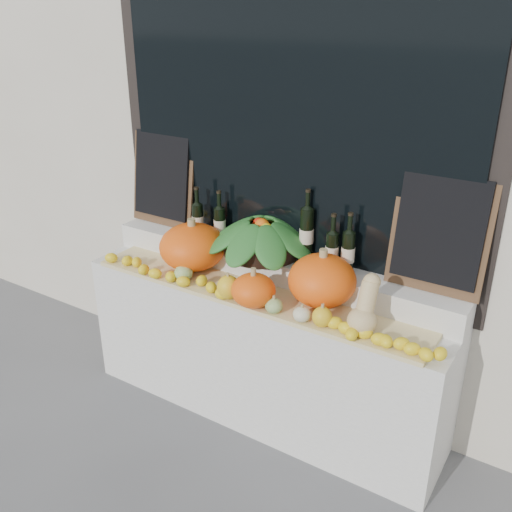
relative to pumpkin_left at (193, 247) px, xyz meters
The scene contains 18 objects.
storefront_facade 1.50m from the pumpkin_left, 56.80° to the left, with size 7.00×0.94×4.50m.
display_sill 0.78m from the pumpkin_left, ahead, with size 2.30×0.55×0.88m, color silver.
rear_tier 0.53m from the pumpkin_left, 20.17° to the left, with size 2.30×0.25×0.16m, color silver.
straw_bedding 0.52m from the pumpkin_left, 10.90° to the right, with size 2.10×0.32×0.03m, color tan.
pumpkin_left is the anchor object (origin of this frame).
pumpkin_right 0.88m from the pumpkin_left, ahead, with size 0.37×0.37×0.29m, color #FF5B0D.
pumpkin_center 0.62m from the pumpkin_left, 19.73° to the right, with size 0.24×0.24×0.18m, color #FF5B0D.
butternut_squash 1.20m from the pumpkin_left, ahead, with size 0.15×0.21×0.29m.
decorative_gourds 0.58m from the pumpkin_left, 20.74° to the right, with size 1.04×0.16×0.16m.
lemon_heap 0.54m from the pumpkin_left, 22.61° to the right, with size 2.20×0.16×0.06m, color yellow, non-canonical shape.
produce_bowl 0.44m from the pumpkin_left, 22.46° to the left, with size 0.71×0.71×0.23m.
wine_bottle_far_left 0.21m from the pumpkin_left, 116.67° to the left, with size 0.08×0.08×0.33m.
wine_bottle_near_left 0.23m from the pumpkin_left, 70.22° to the left, with size 0.08×0.08×0.33m.
wine_bottle_tall 0.72m from the pumpkin_left, 19.39° to the left, with size 0.08×0.08×0.43m.
wine_bottle_near_right 0.88m from the pumpkin_left, 11.78° to the left, with size 0.08×0.08×0.34m.
wine_bottle_far_right 0.97m from the pumpkin_left, 11.25° to the left, with size 0.08×0.08×0.36m.
chalkboard_left 0.58m from the pumpkin_left, 150.42° to the left, with size 0.50×0.12×0.62m.
chalkboard_right 1.47m from the pumpkin_left, ahead, with size 0.50×0.12×0.62m.
Camera 1 is at (1.57, -1.03, 2.44)m, focal length 40.00 mm.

